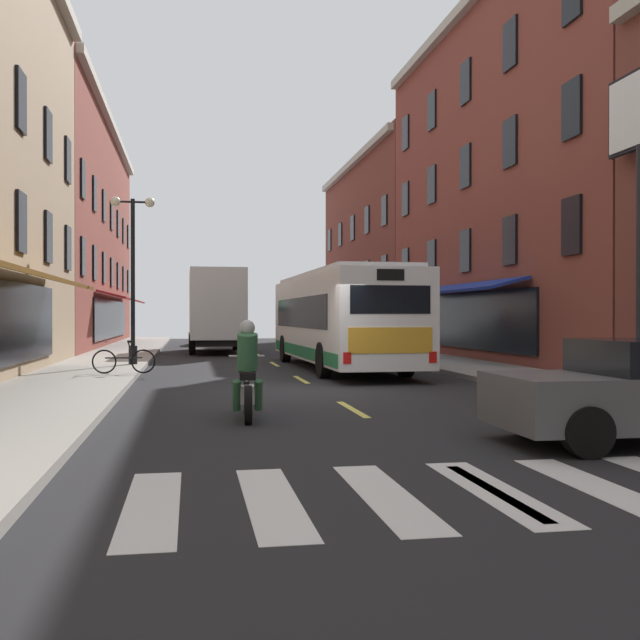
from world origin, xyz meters
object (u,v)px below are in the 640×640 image
at_px(billboard_sign, 640,148).
at_px(box_truck, 216,310).
at_px(pedestrian_near, 398,332).
at_px(street_lamp_twin, 133,272).
at_px(transit_bus, 338,319).
at_px(bicycle_near, 124,360).
at_px(sedan_near, 213,333).
at_px(motorcycle_rider, 247,376).

distance_m(billboard_sign, box_truck, 21.96).
relative_size(pedestrian_near, street_lamp_twin, 0.33).
distance_m(billboard_sign, pedestrian_near, 13.97).
distance_m(transit_bus, bicycle_near, 7.12).
height_order(box_truck, bicycle_near, box_truck).
height_order(sedan_near, motorcycle_rider, motorcycle_rider).
xyz_separation_m(transit_bus, pedestrian_near, (3.36, 4.73, -0.52)).
distance_m(transit_bus, motorcycle_rider, 11.80).
distance_m(billboard_sign, transit_bus, 10.64).
bearing_deg(street_lamp_twin, box_truck, 73.02).
relative_size(billboard_sign, pedestrian_near, 3.96).
xyz_separation_m(motorcycle_rider, pedestrian_near, (7.15, 15.87, 0.40)).
relative_size(motorcycle_rider, bicycle_near, 1.21).
distance_m(sedan_near, motorcycle_rider, 32.13).
bearing_deg(motorcycle_rider, sedan_near, 89.31).
relative_size(sedan_near, motorcycle_rider, 2.25).
xyz_separation_m(box_truck, motorcycle_rider, (-0.23, -22.55, -1.27)).
bearing_deg(bicycle_near, billboard_sign, -26.17).
bearing_deg(bicycle_near, motorcycle_rider, -72.19).
height_order(transit_bus, pedestrian_near, transit_bus).
bearing_deg(pedestrian_near, sedan_near, -67.51).
bearing_deg(sedan_near, pedestrian_near, -67.42).
xyz_separation_m(motorcycle_rider, bicycle_near, (-2.75, 8.56, -0.21)).
xyz_separation_m(transit_bus, bicycle_near, (-6.54, -2.58, -1.13)).
relative_size(billboard_sign, box_truck, 0.94).
relative_size(box_truck, sedan_near, 1.63).
bearing_deg(pedestrian_near, box_truck, -44.05).
bearing_deg(street_lamp_twin, pedestrian_near, 18.19).
bearing_deg(motorcycle_rider, pedestrian_near, 65.77).
relative_size(box_truck, motorcycle_rider, 3.68).
distance_m(motorcycle_rider, street_lamp_twin, 13.15).
distance_m(pedestrian_near, street_lamp_twin, 10.68).
height_order(sedan_near, pedestrian_near, pedestrian_near).
bearing_deg(box_truck, billboard_sign, -65.95).
bearing_deg(billboard_sign, pedestrian_near, 98.29).
xyz_separation_m(billboard_sign, motorcycle_rider, (-9.06, -2.76, -4.81)).
relative_size(billboard_sign, street_lamp_twin, 1.31).
distance_m(bicycle_near, pedestrian_near, 12.32).
distance_m(billboard_sign, street_lamp_twin, 15.60).
xyz_separation_m(billboard_sign, transit_bus, (-5.27, 8.39, -3.89)).
relative_size(box_truck, street_lamp_twin, 1.39).
xyz_separation_m(pedestrian_near, street_lamp_twin, (-9.96, -3.27, 2.07)).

